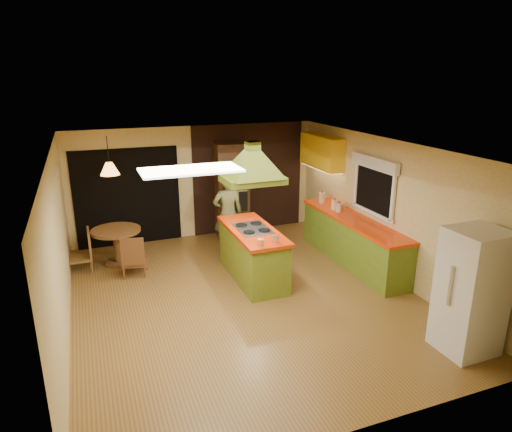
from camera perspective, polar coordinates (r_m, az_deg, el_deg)
name	(u,v)px	position (r m, az deg, el deg)	size (l,w,h in m)	color
ground	(245,296)	(7.80, -1.39, -10.00)	(6.50, 6.50, 0.00)	olive
room_walls	(244,226)	(7.31, -1.46, -1.28)	(5.50, 6.50, 6.50)	beige
ceiling_plane	(244,148)	(7.00, -1.54, 8.44)	(6.50, 6.50, 0.00)	silver
brick_panel	(249,178)	(10.64, -0.93, 4.78)	(2.64, 0.03, 2.50)	#381E14
nook_opening	(128,197)	(10.11, -15.73, 2.26)	(2.20, 0.03, 2.10)	black
right_counter	(352,240)	(9.12, 11.97, -3.01)	(0.62, 3.05, 0.92)	olive
upper_cabinets	(322,152)	(10.12, 8.20, 7.98)	(0.34, 1.40, 0.70)	yellow
window_right	(374,176)	(8.73, 14.58, 4.85)	(0.12, 1.35, 1.06)	black
fluor_panel	(191,170)	(5.57, -8.15, 5.71)	(1.20, 0.60, 0.03)	white
kitchen_island	(253,253)	(8.25, -0.40, -4.70)	(0.77, 1.90, 0.97)	olive
range_hood	(253,156)	(7.76, -0.43, 7.48)	(1.02, 0.74, 0.79)	olive
man	(228,214)	(9.27, -3.52, 0.22)	(0.62, 0.41, 1.70)	brown
refrigerator	(471,292)	(6.69, 25.32, -8.55)	(0.71, 0.67, 1.72)	white
wall_oven	(231,190)	(10.26, -3.08, 3.22)	(0.74, 0.64, 2.13)	#3F2714
dining_table	(117,240)	(9.27, -17.03, -2.86)	(0.94, 0.94, 0.71)	brown
chair_left	(79,251)	(9.20, -21.27, -4.08)	(0.44, 0.44, 0.81)	brown
chair_near	(134,255)	(8.71, -14.98, -4.71)	(0.43, 0.43, 0.79)	brown
pendant_lamp	(110,169)	(8.89, -17.83, 5.65)	(0.35, 0.35, 0.23)	#FF9E3F
canister_large	(322,198)	(9.88, 8.26, 2.27)	(0.15, 0.15, 0.22)	beige
canister_medium	(335,205)	(9.45, 9.80, 1.41)	(0.14, 0.14, 0.20)	#F1E0C2
canister_small	(339,207)	(9.31, 10.33, 1.07)	(0.13, 0.13, 0.18)	beige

